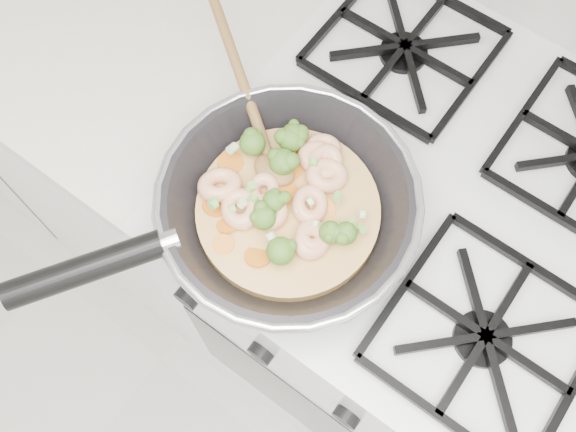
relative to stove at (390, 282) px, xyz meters
The scene contains 3 objects.
stove is the anchor object (origin of this frame).
counter_left 0.80m from the stove, behind, with size 1.00×0.60×0.90m.
skillet 0.54m from the stove, 127.96° to the right, with size 0.43×0.48×0.10m.
Camera 1 is at (0.06, 1.28, 1.67)m, focal length 39.83 mm.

